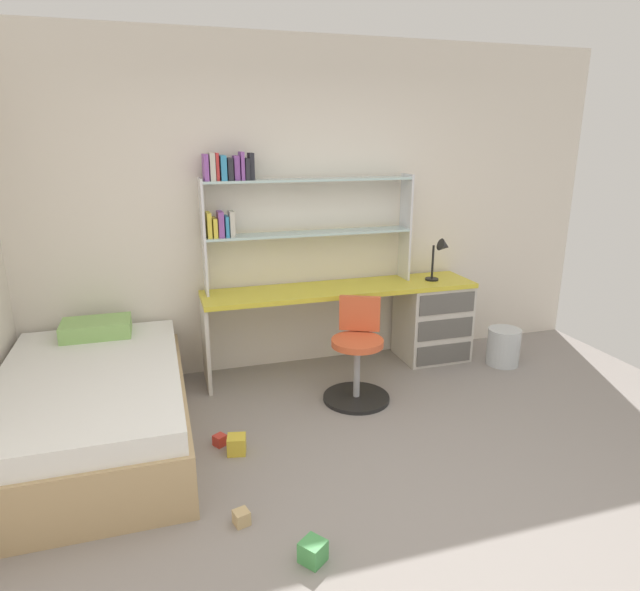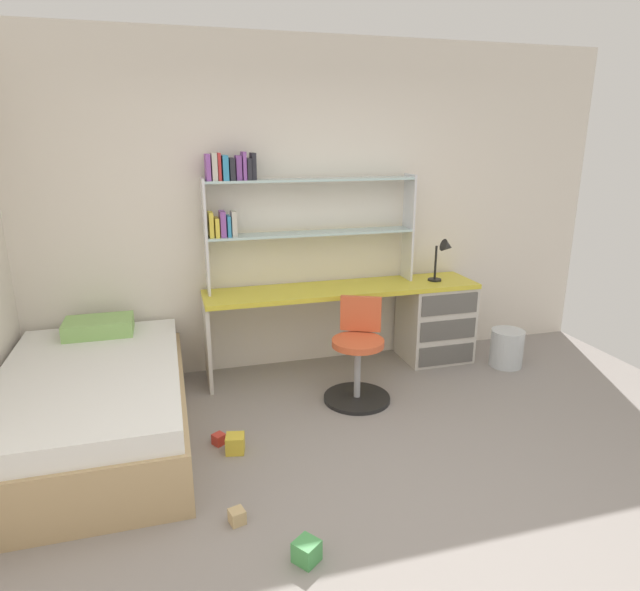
{
  "view_description": "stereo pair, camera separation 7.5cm",
  "coord_description": "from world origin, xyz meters",
  "px_view_note": "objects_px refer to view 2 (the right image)",
  "views": [
    {
      "loc": [
        -1.2,
        -2.24,
        1.97
      ],
      "look_at": [
        -0.14,
        1.24,
        0.91
      ],
      "focal_mm": 30.34,
      "sensor_mm": 36.0,
      "label": 1
    },
    {
      "loc": [
        -1.13,
        -2.26,
        1.97
      ],
      "look_at": [
        -0.14,
        1.24,
        0.91
      ],
      "focal_mm": 30.34,
      "sensor_mm": 36.0,
      "label": 2
    }
  ],
  "objects_px": {
    "bookshelf_hutch": "(279,204)",
    "swivel_chair": "(358,361)",
    "desk": "(412,317)",
    "toy_block_natural_0": "(237,516)",
    "bed_platform": "(93,406)",
    "waste_bin": "(507,348)",
    "desk_lamp": "(444,253)",
    "toy_block_red_2": "(219,439)",
    "toy_block_green_1": "(307,551)",
    "toy_block_yellow_3": "(235,444)"
  },
  "relations": [
    {
      "from": "bookshelf_hutch",
      "to": "toy_block_red_2",
      "type": "xyz_separation_m",
      "value": [
        -0.67,
        -1.1,
        -1.42
      ]
    },
    {
      "from": "toy_block_green_1",
      "to": "bookshelf_hutch",
      "type": "bearing_deg",
      "value": 80.82
    },
    {
      "from": "waste_bin",
      "to": "toy_block_natural_0",
      "type": "distance_m",
      "value": 2.97
    },
    {
      "from": "bookshelf_hutch",
      "to": "toy_block_yellow_3",
      "type": "height_order",
      "value": "bookshelf_hutch"
    },
    {
      "from": "bookshelf_hutch",
      "to": "swivel_chair",
      "type": "distance_m",
      "value": 1.42
    },
    {
      "from": "bed_platform",
      "to": "swivel_chair",
      "type": "bearing_deg",
      "value": 3.4
    },
    {
      "from": "bookshelf_hutch",
      "to": "swivel_chair",
      "type": "xyz_separation_m",
      "value": [
        0.45,
        -0.72,
        -1.14
      ]
    },
    {
      "from": "desk",
      "to": "toy_block_yellow_3",
      "type": "relative_size",
      "value": 20.09
    },
    {
      "from": "bed_platform",
      "to": "waste_bin",
      "type": "distance_m",
      "value": 3.43
    },
    {
      "from": "desk_lamp",
      "to": "waste_bin",
      "type": "height_order",
      "value": "desk_lamp"
    },
    {
      "from": "swivel_chair",
      "to": "waste_bin",
      "type": "xyz_separation_m",
      "value": [
        1.5,
        0.24,
        -0.15
      ]
    },
    {
      "from": "desk",
      "to": "toy_block_natural_0",
      "type": "xyz_separation_m",
      "value": [
        -1.82,
        -1.77,
        -0.38
      ]
    },
    {
      "from": "waste_bin",
      "to": "toy_block_red_2",
      "type": "xyz_separation_m",
      "value": [
        -2.62,
        -0.62,
        -0.13
      ]
    },
    {
      "from": "desk",
      "to": "bookshelf_hutch",
      "type": "distance_m",
      "value": 1.56
    },
    {
      "from": "waste_bin",
      "to": "toy_block_green_1",
      "type": "distance_m",
      "value": 2.93
    },
    {
      "from": "desk",
      "to": "bed_platform",
      "type": "xyz_separation_m",
      "value": [
        -2.63,
        -0.7,
        -0.16
      ]
    },
    {
      "from": "toy_block_red_2",
      "to": "bookshelf_hutch",
      "type": "bearing_deg",
      "value": 58.54
    },
    {
      "from": "desk",
      "to": "bed_platform",
      "type": "height_order",
      "value": "desk"
    },
    {
      "from": "desk",
      "to": "toy_block_red_2",
      "type": "distance_m",
      "value": 2.11
    },
    {
      "from": "desk",
      "to": "bed_platform",
      "type": "bearing_deg",
      "value": -165.1
    },
    {
      "from": "toy_block_red_2",
      "to": "waste_bin",
      "type": "bearing_deg",
      "value": 13.25
    },
    {
      "from": "toy_block_natural_0",
      "to": "toy_block_yellow_3",
      "type": "relative_size",
      "value": 0.66
    },
    {
      "from": "toy_block_green_1",
      "to": "toy_block_yellow_3",
      "type": "bearing_deg",
      "value": 101.34
    },
    {
      "from": "desk",
      "to": "swivel_chair",
      "type": "bearing_deg",
      "value": -140.96
    },
    {
      "from": "desk",
      "to": "waste_bin",
      "type": "distance_m",
      "value": 0.89
    },
    {
      "from": "desk_lamp",
      "to": "toy_block_red_2",
      "type": "height_order",
      "value": "desk_lamp"
    },
    {
      "from": "bookshelf_hutch",
      "to": "toy_block_green_1",
      "type": "relative_size",
      "value": 16.15
    },
    {
      "from": "bookshelf_hutch",
      "to": "toy_block_natural_0",
      "type": "relative_size",
      "value": 22.81
    },
    {
      "from": "desk",
      "to": "toy_block_red_2",
      "type": "relative_size",
      "value": 32.38
    },
    {
      "from": "desk",
      "to": "toy_block_yellow_3",
      "type": "bearing_deg",
      "value": -148.13
    },
    {
      "from": "bed_platform",
      "to": "waste_bin",
      "type": "relative_size",
      "value": 5.79
    },
    {
      "from": "swivel_chair",
      "to": "toy_block_green_1",
      "type": "xyz_separation_m",
      "value": [
        -0.81,
        -1.55,
        -0.26
      ]
    },
    {
      "from": "desk_lamp",
      "to": "toy_block_yellow_3",
      "type": "bearing_deg",
      "value": -152.7
    },
    {
      "from": "toy_block_green_1",
      "to": "toy_block_yellow_3",
      "type": "distance_m",
      "value": 1.07
    },
    {
      "from": "toy_block_green_1",
      "to": "toy_block_red_2",
      "type": "distance_m",
      "value": 1.21
    },
    {
      "from": "bed_platform",
      "to": "toy_block_green_1",
      "type": "height_order",
      "value": "bed_platform"
    },
    {
      "from": "bookshelf_hutch",
      "to": "toy_block_red_2",
      "type": "height_order",
      "value": "bookshelf_hutch"
    },
    {
      "from": "toy_block_natural_0",
      "to": "toy_block_yellow_3",
      "type": "height_order",
      "value": "toy_block_yellow_3"
    },
    {
      "from": "toy_block_natural_0",
      "to": "toy_block_green_1",
      "type": "bearing_deg",
      "value": -51.49
    },
    {
      "from": "bookshelf_hutch",
      "to": "desk_lamp",
      "type": "height_order",
      "value": "bookshelf_hutch"
    },
    {
      "from": "toy_block_red_2",
      "to": "desk",
      "type": "bearing_deg",
      "value": 27.64
    },
    {
      "from": "toy_block_green_1",
      "to": "swivel_chair",
      "type": "bearing_deg",
      "value": 62.32
    },
    {
      "from": "toy_block_yellow_3",
      "to": "swivel_chair",
      "type": "bearing_deg",
      "value": 26.01
    },
    {
      "from": "bookshelf_hutch",
      "to": "toy_block_yellow_3",
      "type": "bearing_deg",
      "value": -115.34
    },
    {
      "from": "desk",
      "to": "toy_block_natural_0",
      "type": "height_order",
      "value": "desk"
    },
    {
      "from": "toy_block_red_2",
      "to": "toy_block_yellow_3",
      "type": "relative_size",
      "value": 0.62
    },
    {
      "from": "bookshelf_hutch",
      "to": "swivel_chair",
      "type": "bearing_deg",
      "value": -58.23
    },
    {
      "from": "desk_lamp",
      "to": "toy_block_red_2",
      "type": "bearing_deg",
      "value": -156.49
    },
    {
      "from": "desk",
      "to": "toy_block_red_2",
      "type": "height_order",
      "value": "desk"
    },
    {
      "from": "waste_bin",
      "to": "toy_block_yellow_3",
      "type": "height_order",
      "value": "waste_bin"
    }
  ]
}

